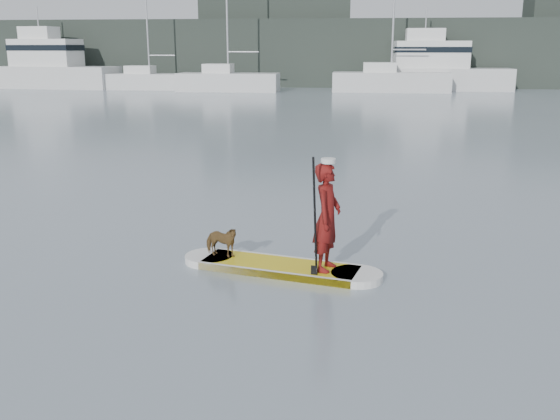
# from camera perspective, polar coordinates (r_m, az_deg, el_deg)

# --- Properties ---
(paddleboard) EXTENTS (3.23, 1.39, 0.12)m
(paddleboard) POSITION_cam_1_polar(r_m,az_deg,el_deg) (9.97, -0.00, -5.23)
(paddleboard) COLOR gold
(paddleboard) RESTS_ON ground
(paddler) EXTENTS (0.54, 0.69, 1.67)m
(paddler) POSITION_cam_1_polar(r_m,az_deg,el_deg) (9.49, 4.34, -0.66)
(paddler) COLOR maroon
(paddler) RESTS_ON paddleboard
(white_cap) EXTENTS (0.22, 0.22, 0.07)m
(white_cap) POSITION_cam_1_polar(r_m,az_deg,el_deg) (9.30, 4.44, 4.51)
(white_cap) COLOR silver
(white_cap) RESTS_ON paddler
(dog) EXTENTS (0.67, 0.44, 0.52)m
(dog) POSITION_cam_1_polar(r_m,az_deg,el_deg) (10.25, -5.41, -2.87)
(dog) COLOR #50311B
(dog) RESTS_ON paddleboard
(paddle) EXTENTS (0.10, 0.30, 2.00)m
(paddle) POSITION_cam_1_polar(r_m,az_deg,el_deg) (9.28, 3.20, -1.99)
(paddle) COLOR black
(paddle) RESTS_ON ground
(sailboat_b) EXTENTS (8.30, 2.71, 12.24)m
(sailboat_b) POSITION_cam_1_polar(r_m,az_deg,el_deg) (55.83, -11.88, 11.60)
(sailboat_b) COLOR silver
(sailboat_b) RESTS_ON ground
(sailboat_c) EXTENTS (8.29, 2.90, 11.84)m
(sailboat_c) POSITION_cam_1_polar(r_m,az_deg,el_deg) (52.47, -4.83, 11.71)
(sailboat_c) COLOR silver
(sailboat_c) RESTS_ON ground
(sailboat_d) EXTENTS (9.42, 3.04, 13.82)m
(sailboat_d) POSITION_cam_1_polar(r_m,az_deg,el_deg) (52.52, 10.01, 11.67)
(sailboat_d) COLOR silver
(sailboat_d) RESTS_ON ground
(motor_yacht_a) EXTENTS (11.16, 3.56, 6.67)m
(motor_yacht_a) POSITION_cam_1_polar(r_m,az_deg,el_deg) (55.40, 14.20, 12.51)
(motor_yacht_a) COLOR silver
(motor_yacht_a) RESTS_ON ground
(motor_yacht_b) EXTENTS (10.97, 5.03, 6.98)m
(motor_yacht_b) POSITION_cam_1_polar(r_m,az_deg,el_deg) (60.08, -20.04, 12.30)
(motor_yacht_b) COLOR silver
(motor_yacht_b) RESTS_ON ground
(shore_mass) EXTENTS (90.00, 6.00, 6.00)m
(shore_mass) POSITION_cam_1_polar(r_m,az_deg,el_deg) (60.18, 9.29, 13.96)
(shore_mass) COLOR black
(shore_mass) RESTS_ON ground
(shore_building_west) EXTENTS (14.00, 4.00, 9.00)m
(shore_building_west) POSITION_cam_1_polar(r_m,az_deg,el_deg) (61.51, -0.40, 15.55)
(shore_building_west) COLOR black
(shore_building_west) RESTS_ON ground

